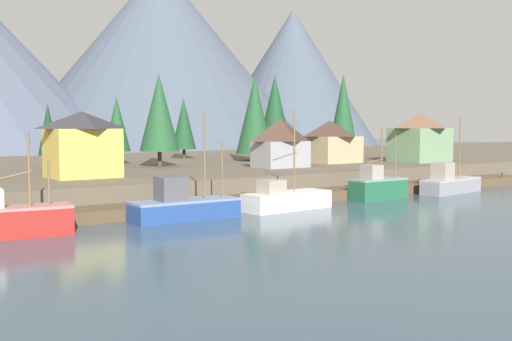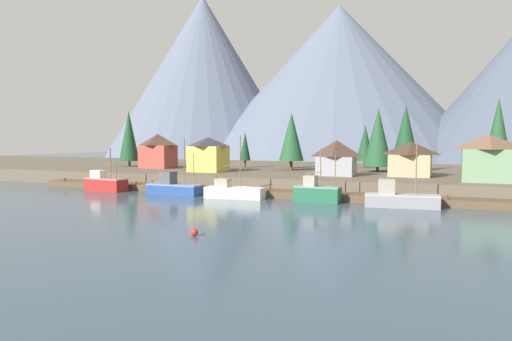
# 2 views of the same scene
# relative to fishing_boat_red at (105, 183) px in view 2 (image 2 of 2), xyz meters

# --- Properties ---
(ground_plane) EXTENTS (400.00, 400.00, 1.00)m
(ground_plane) POSITION_rel_fishing_boat_red_xyz_m (24.77, 21.87, -1.75)
(ground_plane) COLOR #384C5B
(dock) EXTENTS (80.00, 4.00, 1.60)m
(dock) POSITION_rel_fishing_boat_red_xyz_m (24.77, 3.86, -0.75)
(dock) COLOR brown
(dock) RESTS_ON ground_plane
(shoreline_bank) EXTENTS (400.00, 56.00, 2.50)m
(shoreline_bank) POSITION_rel_fishing_boat_red_xyz_m (24.77, 33.87, -0.00)
(shoreline_bank) COLOR brown
(shoreline_bank) RESTS_ON ground_plane
(mountain_west_peak) EXTENTS (97.16, 97.16, 80.36)m
(mountain_west_peak) POSITION_rel_fishing_boat_red_xyz_m (-63.11, 142.28, 38.92)
(mountain_west_peak) COLOR slate
(mountain_west_peak) RESTS_ON ground_plane
(mountain_central_peak) EXTENTS (133.20, 133.20, 71.72)m
(mountain_central_peak) POSITION_rel_fishing_boat_red_xyz_m (3.14, 155.13, 34.60)
(mountain_central_peak) COLOR slate
(mountain_central_peak) RESTS_ON ground_plane
(fishing_boat_red) EXTENTS (8.08, 3.52, 7.20)m
(fishing_boat_red) POSITION_rel_fishing_boat_red_xyz_m (0.00, 0.00, 0.00)
(fishing_boat_red) COLOR maroon
(fishing_boat_red) RESTS_ON ground_plane
(fishing_boat_blue) EXTENTS (9.03, 3.21, 8.87)m
(fishing_boat_blue) POSITION_rel_fishing_boat_red_xyz_m (13.48, 0.12, -0.12)
(fishing_boat_blue) COLOR navy
(fishing_boat_blue) RESTS_ON ground_plane
(fishing_boat_white) EXTENTS (8.94, 3.46, 9.15)m
(fishing_boat_white) POSITION_rel_fishing_boat_red_xyz_m (23.98, -0.02, -0.29)
(fishing_boat_white) COLOR silver
(fishing_boat_white) RESTS_ON ground_plane
(fishing_boat_green) EXTENTS (6.21, 2.49, 7.46)m
(fishing_boat_green) POSITION_rel_fishing_boat_red_xyz_m (36.39, 0.51, 0.07)
(fishing_boat_green) COLOR #1E5B3D
(fishing_boat_green) RESTS_ON ground_plane
(fishing_boat_grey) EXTENTS (9.20, 3.57, 8.72)m
(fishing_boat_grey) POSITION_rel_fishing_boat_red_xyz_m (47.29, -0.08, -0.13)
(fishing_boat_grey) COLOR gray
(fishing_boat_grey) RESTS_ON ground_plane
(house_grey) EXTENTS (6.41, 4.40, 5.95)m
(house_grey) POSITION_rel_fishing_boat_red_xyz_m (35.43, 15.71, 4.29)
(house_grey) COLOR gray
(house_grey) RESTS_ON shoreline_bank
(house_red) EXTENTS (6.99, 5.34, 7.30)m
(house_red) POSITION_rel_fishing_boat_red_xyz_m (-4.43, 21.12, 4.98)
(house_red) COLOR #9E4238
(house_red) RESTS_ON shoreline_bank
(house_green) EXTENTS (7.34, 6.25, 6.74)m
(house_green) POSITION_rel_fishing_boat_red_xyz_m (58.10, 13.40, 4.69)
(house_green) COLOR #6B8E66
(house_green) RESTS_ON shoreline_bank
(house_yellow) EXTENTS (6.67, 5.70, 6.51)m
(house_yellow) POSITION_rel_fishing_boat_red_xyz_m (10.84, 15.83, 4.57)
(house_yellow) COLOR gold
(house_yellow) RESTS_ON shoreline_bank
(house_tan) EXTENTS (6.78, 6.84, 5.74)m
(house_tan) POSITION_rel_fishing_boat_red_xyz_m (46.94, 19.61, 4.18)
(house_tan) COLOR tan
(house_tan) RESTS_ON shoreline_bank
(conifer_near_left) EXTENTS (2.39, 2.39, 7.75)m
(conifer_near_left) POSITION_rel_fishing_boat_red_xyz_m (11.87, 30.23, 5.87)
(conifer_near_left) COLOR #4C3823
(conifer_near_left) RESTS_ON shoreline_bank
(conifer_near_right) EXTENTS (4.91, 4.91, 11.46)m
(conifer_near_right) POSITION_rel_fishing_boat_red_xyz_m (24.10, 25.55, 7.93)
(conifer_near_right) COLOR #4C3823
(conifer_near_right) RESTS_ON shoreline_bank
(conifer_mid_left) EXTENTS (4.49, 4.49, 12.62)m
(conifer_mid_left) POSITION_rel_fishing_boat_red_xyz_m (-14.27, 23.88, 8.19)
(conifer_mid_left) COLOR #4C3823
(conifer_mid_left) RESTS_ON shoreline_bank
(conifer_mid_right) EXTENTS (3.76, 3.76, 9.27)m
(conifer_mid_right) POSITION_rel_fishing_boat_red_xyz_m (35.81, 40.73, 6.57)
(conifer_mid_right) COLOR #4C3823
(conifer_mid_right) RESTS_ON shoreline_bank
(conifer_back_left) EXTENTS (4.61, 4.61, 13.51)m
(conifer_back_left) POSITION_rel_fishing_boat_red_xyz_m (60.62, 31.60, 8.83)
(conifer_back_left) COLOR #4C3823
(conifer_back_left) RESTS_ON shoreline_bank
(conifer_back_right) EXTENTS (5.04, 5.04, 12.48)m
(conifer_back_right) POSITION_rel_fishing_boat_red_xyz_m (45.16, 29.83, 8.37)
(conifer_back_right) COLOR #4C3823
(conifer_back_right) RESTS_ON shoreline_bank
(conifer_centre) EXTENTS (3.41, 3.41, 8.79)m
(conifer_centre) POSITION_rel_fishing_boat_red_xyz_m (21.50, 32.61, 6.47)
(conifer_centre) COLOR #4C3823
(conifer_centre) RESTS_ON shoreline_bank
(conifer_far_left) EXTENTS (5.32, 5.32, 11.99)m
(conifer_far_left) POSITION_rel_fishing_boat_red_xyz_m (40.38, 28.21, 7.76)
(conifer_far_left) COLOR #4C3823
(conifer_far_left) RESTS_ON shoreline_bank
(channel_buoy) EXTENTS (0.70, 0.70, 0.70)m
(channel_buoy) POSITION_rel_fishing_boat_red_xyz_m (32.46, -25.11, -0.90)
(channel_buoy) COLOR red
(channel_buoy) RESTS_ON ground_plane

